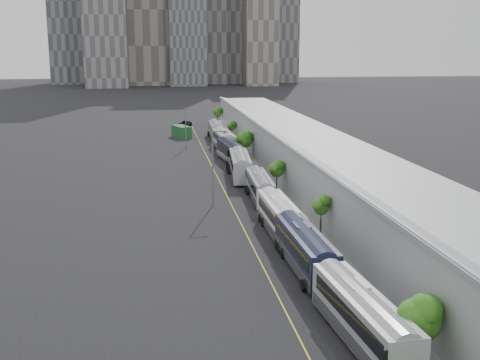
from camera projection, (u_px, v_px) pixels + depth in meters
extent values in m
cube|color=gray|center=(294.00, 186.00, 89.23)|extent=(10.00, 170.00, 0.12)
cube|color=gold|center=(224.00, 189.00, 87.79)|extent=(0.12, 160.00, 0.02)
cube|color=gray|center=(320.00, 164.00, 89.07)|extent=(12.00, 160.00, 6.80)
cube|color=gray|center=(321.00, 147.00, 88.54)|extent=(12.45, 160.40, 2.57)
cube|color=gray|center=(282.00, 140.00, 87.48)|extent=(0.30, 160.00, 0.40)
cube|color=slate|center=(187.00, 11.00, 327.17)|extent=(20.00, 20.00, 80.00)
cube|color=gray|center=(261.00, 21.00, 328.92)|extent=(18.00, 18.00, 70.00)
cube|color=slate|center=(278.00, 7.00, 362.98)|extent=(22.00, 22.00, 90.00)
cube|color=#92939B|center=(362.00, 317.00, 41.37)|extent=(3.58, 13.50, 3.23)
cube|color=black|center=(364.00, 311.00, 41.05)|extent=(3.53, 11.90, 1.10)
cube|color=silver|center=(362.00, 331.00, 41.59)|extent=(3.61, 13.23, 1.03)
cube|color=#92939B|center=(356.00, 285.00, 42.48)|extent=(1.49, 2.35, 0.31)
cube|color=#171B34|center=(305.00, 249.00, 55.33)|extent=(2.93, 13.54, 3.27)
cube|color=black|center=(306.00, 244.00, 55.00)|extent=(2.96, 11.92, 1.11)
cube|color=silver|center=(305.00, 260.00, 55.55)|extent=(2.97, 13.27, 1.05)
cube|color=#171B34|center=(301.00, 226.00, 56.45)|extent=(1.39, 2.31, 0.31)
cube|color=white|center=(280.00, 217.00, 65.95)|extent=(2.79, 13.38, 3.24)
cube|color=black|center=(281.00, 213.00, 65.62)|extent=(2.83, 11.78, 1.10)
cube|color=silver|center=(280.00, 226.00, 66.17)|extent=(2.82, 13.11, 1.04)
cube|color=white|center=(278.00, 198.00, 67.06)|extent=(1.36, 2.27, 0.31)
cube|color=gray|center=(260.00, 187.00, 81.16)|extent=(2.98, 12.37, 2.97)
cube|color=black|center=(260.00, 183.00, 80.86)|extent=(2.97, 10.90, 1.01)
cube|color=silver|center=(260.00, 194.00, 81.36)|extent=(3.01, 12.12, 0.95)
cube|color=gray|center=(258.00, 173.00, 82.18)|extent=(1.32, 2.13, 0.28)
cube|color=#9C9DA5|center=(240.00, 165.00, 94.85)|extent=(3.90, 14.07, 3.37)
cube|color=black|center=(240.00, 162.00, 94.52)|extent=(3.83, 12.41, 1.14)
cube|color=silver|center=(240.00, 172.00, 95.08)|extent=(3.92, 13.79, 1.08)
cube|color=#9C9DA5|center=(239.00, 152.00, 96.01)|extent=(1.58, 2.46, 0.32)
cube|color=black|center=(231.00, 152.00, 108.42)|extent=(3.83, 13.07, 3.12)
cube|color=black|center=(231.00, 149.00, 108.11)|extent=(3.74, 11.54, 1.06)
cube|color=silver|center=(231.00, 157.00, 108.63)|extent=(3.85, 12.82, 1.00)
cube|color=black|center=(230.00, 141.00, 109.49)|extent=(1.50, 2.30, 0.30)
cube|color=#B8B8BB|center=(224.00, 141.00, 120.26)|extent=(3.41, 14.08, 3.38)
cube|color=black|center=(224.00, 138.00, 119.92)|extent=(3.40, 12.41, 1.15)
cube|color=silver|center=(224.00, 146.00, 120.49)|extent=(3.44, 13.80, 1.08)
cube|color=#B8B8BB|center=(223.00, 130.00, 121.42)|extent=(1.50, 2.42, 0.32)
cube|color=gray|center=(216.00, 130.00, 137.15)|extent=(3.00, 12.99, 3.13)
cube|color=black|center=(216.00, 128.00, 136.83)|extent=(3.01, 11.45, 1.06)
cube|color=silver|center=(216.00, 134.00, 137.36)|extent=(3.03, 12.74, 1.00)
cube|color=gray|center=(215.00, 122.00, 138.22)|extent=(1.36, 2.23, 0.30)
cylinder|color=black|center=(417.00, 339.00, 39.13)|extent=(0.18, 0.18, 3.13)
sphere|color=#175613|center=(418.00, 314.00, 38.76)|extent=(2.99, 2.99, 2.99)
cylinder|color=black|center=(321.00, 223.00, 63.83)|extent=(0.18, 0.18, 3.98)
sphere|color=#175613|center=(321.00, 205.00, 63.42)|extent=(1.63, 1.63, 1.63)
cylinder|color=black|center=(277.00, 180.00, 85.60)|extent=(0.18, 0.18, 3.45)
sphere|color=#175613|center=(277.00, 168.00, 85.23)|extent=(1.98, 1.98, 1.98)
cylinder|color=black|center=(244.00, 148.00, 112.50)|extent=(0.18, 0.18, 3.69)
sphere|color=#175613|center=(244.00, 138.00, 112.08)|extent=(2.95, 2.95, 2.95)
cylinder|color=black|center=(232.00, 133.00, 134.99)|extent=(0.18, 0.18, 3.15)
sphere|color=#175613|center=(232.00, 126.00, 134.65)|extent=(1.69, 1.69, 1.69)
cylinder|color=black|center=(218.00, 118.00, 161.58)|extent=(0.18, 0.18, 3.54)
sphere|color=#175613|center=(218.00, 112.00, 161.20)|extent=(2.21, 2.21, 2.21)
cylinder|color=#59595E|center=(213.00, 169.00, 77.61)|extent=(0.18, 0.18, 9.85)
cylinder|color=#59595E|center=(219.00, 131.00, 76.70)|extent=(1.80, 0.14, 0.14)
cube|color=#59595E|center=(225.00, 132.00, 76.85)|extent=(0.50, 0.22, 0.18)
cylinder|color=#59595E|center=(186.00, 129.00, 122.53)|extent=(0.18, 0.18, 8.18)
cylinder|color=#59595E|center=(190.00, 109.00, 121.80)|extent=(1.80, 0.14, 0.14)
cube|color=#59595E|center=(194.00, 110.00, 121.94)|extent=(0.50, 0.22, 0.18)
cube|color=#174B22|center=(182.00, 132.00, 138.72)|extent=(4.55, 6.44, 2.70)
imported|color=black|center=(185.00, 124.00, 157.75)|extent=(4.43, 6.12, 1.55)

